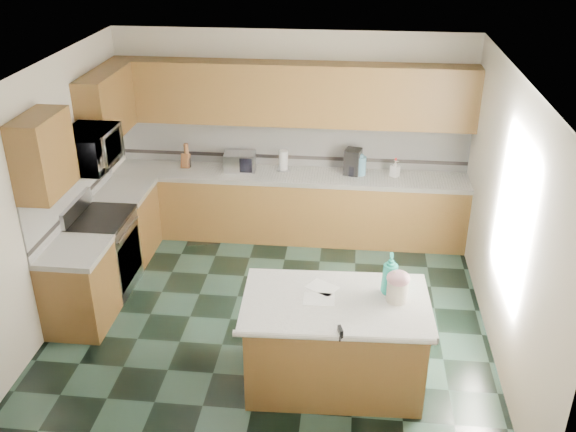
# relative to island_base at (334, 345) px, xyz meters

# --- Properties ---
(floor) EXTENTS (4.60, 4.60, 0.00)m
(floor) POSITION_rel_island_base_xyz_m (-0.71, 0.89, -0.43)
(floor) COLOR black
(floor) RESTS_ON ground
(ceiling) EXTENTS (4.60, 4.60, 0.00)m
(ceiling) POSITION_rel_island_base_xyz_m (-0.71, 0.89, 2.27)
(ceiling) COLOR white
(ceiling) RESTS_ON ground
(wall_back) EXTENTS (4.60, 0.04, 2.70)m
(wall_back) POSITION_rel_island_base_xyz_m (-0.71, 3.21, 0.92)
(wall_back) COLOR silver
(wall_back) RESTS_ON ground
(wall_front) EXTENTS (4.60, 0.04, 2.70)m
(wall_front) POSITION_rel_island_base_xyz_m (-0.71, -1.43, 0.92)
(wall_front) COLOR silver
(wall_front) RESTS_ON ground
(wall_left) EXTENTS (0.04, 4.60, 2.70)m
(wall_left) POSITION_rel_island_base_xyz_m (-3.03, 0.89, 0.92)
(wall_left) COLOR silver
(wall_left) RESTS_ON ground
(wall_right) EXTENTS (0.04, 4.60, 2.70)m
(wall_right) POSITION_rel_island_base_xyz_m (1.61, 0.89, 0.92)
(wall_right) COLOR silver
(wall_right) RESTS_ON ground
(back_base_cab) EXTENTS (4.60, 0.60, 0.86)m
(back_base_cab) POSITION_rel_island_base_xyz_m (-0.71, 2.89, 0.00)
(back_base_cab) COLOR #3C2811
(back_base_cab) RESTS_ON ground
(back_countertop) EXTENTS (4.60, 0.64, 0.06)m
(back_countertop) POSITION_rel_island_base_xyz_m (-0.71, 2.89, 0.46)
(back_countertop) COLOR white
(back_countertop) RESTS_ON back_base_cab
(back_upper_cab) EXTENTS (4.60, 0.33, 0.78)m
(back_upper_cab) POSITION_rel_island_base_xyz_m (-0.71, 3.02, 1.51)
(back_upper_cab) COLOR #3C2811
(back_upper_cab) RESTS_ON wall_back
(back_backsplash) EXTENTS (4.60, 0.02, 0.63)m
(back_backsplash) POSITION_rel_island_base_xyz_m (-0.71, 3.18, 0.81)
(back_backsplash) COLOR silver
(back_backsplash) RESTS_ON back_countertop
(back_accent_band) EXTENTS (4.60, 0.01, 0.05)m
(back_accent_band) POSITION_rel_island_base_xyz_m (-0.71, 3.17, 0.61)
(back_accent_band) COLOR black
(back_accent_band) RESTS_ON back_countertop
(left_base_cab_rear) EXTENTS (0.60, 0.82, 0.86)m
(left_base_cab_rear) POSITION_rel_island_base_xyz_m (-2.71, 2.18, 0.00)
(left_base_cab_rear) COLOR #3C2811
(left_base_cab_rear) RESTS_ON ground
(left_counter_rear) EXTENTS (0.64, 0.82, 0.06)m
(left_counter_rear) POSITION_rel_island_base_xyz_m (-2.71, 2.18, 0.46)
(left_counter_rear) COLOR white
(left_counter_rear) RESTS_ON left_base_cab_rear
(left_base_cab_front) EXTENTS (0.60, 0.72, 0.86)m
(left_base_cab_front) POSITION_rel_island_base_xyz_m (-2.71, 0.65, 0.00)
(left_base_cab_front) COLOR #3C2811
(left_base_cab_front) RESTS_ON ground
(left_counter_front) EXTENTS (0.64, 0.72, 0.06)m
(left_counter_front) POSITION_rel_island_base_xyz_m (-2.71, 0.65, 0.46)
(left_counter_front) COLOR white
(left_counter_front) RESTS_ON left_base_cab_front
(left_backsplash) EXTENTS (0.02, 2.30, 0.63)m
(left_backsplash) POSITION_rel_island_base_xyz_m (-3.00, 1.44, 0.81)
(left_backsplash) COLOR silver
(left_backsplash) RESTS_ON wall_left
(left_accent_band) EXTENTS (0.01, 2.30, 0.05)m
(left_accent_band) POSITION_rel_island_base_xyz_m (-3.00, 1.44, 0.61)
(left_accent_band) COLOR black
(left_accent_band) RESTS_ON wall_left
(left_upper_cab_rear) EXTENTS (0.33, 1.09, 0.78)m
(left_upper_cab_rear) POSITION_rel_island_base_xyz_m (-2.85, 2.31, 1.51)
(left_upper_cab_rear) COLOR #3C2811
(left_upper_cab_rear) RESTS_ON wall_left
(left_upper_cab_front) EXTENTS (0.33, 0.72, 0.78)m
(left_upper_cab_front) POSITION_rel_island_base_xyz_m (-2.85, 0.65, 1.51)
(left_upper_cab_front) COLOR #3C2811
(left_upper_cab_front) RESTS_ON wall_left
(range_body) EXTENTS (0.60, 0.76, 0.88)m
(range_body) POSITION_rel_island_base_xyz_m (-2.71, 1.39, 0.01)
(range_body) COLOR #B7B7BC
(range_body) RESTS_ON ground
(range_oven_door) EXTENTS (0.02, 0.68, 0.55)m
(range_oven_door) POSITION_rel_island_base_xyz_m (-2.42, 1.39, -0.03)
(range_oven_door) COLOR black
(range_oven_door) RESTS_ON range_body
(range_cooktop) EXTENTS (0.62, 0.78, 0.04)m
(range_cooktop) POSITION_rel_island_base_xyz_m (-2.71, 1.39, 0.47)
(range_cooktop) COLOR black
(range_cooktop) RESTS_ON range_body
(range_handle) EXTENTS (0.02, 0.66, 0.02)m
(range_handle) POSITION_rel_island_base_xyz_m (-2.39, 1.39, 0.35)
(range_handle) COLOR #B7B7BC
(range_handle) RESTS_ON range_body
(range_backguard) EXTENTS (0.06, 0.76, 0.18)m
(range_backguard) POSITION_rel_island_base_xyz_m (-2.97, 1.39, 0.59)
(range_backguard) COLOR #B7B7BC
(range_backguard) RESTS_ON range_body
(microwave) EXTENTS (0.50, 0.73, 0.41)m
(microwave) POSITION_rel_island_base_xyz_m (-2.71, 1.39, 1.30)
(microwave) COLOR #B7B7BC
(microwave) RESTS_ON wall_left
(island_base) EXTENTS (1.61, 0.96, 0.86)m
(island_base) POSITION_rel_island_base_xyz_m (0.00, 0.00, 0.00)
(island_base) COLOR #3C2811
(island_base) RESTS_ON ground
(island_top) EXTENTS (1.71, 1.07, 0.06)m
(island_top) POSITION_rel_island_base_xyz_m (0.00, 0.00, 0.46)
(island_top) COLOR white
(island_top) RESTS_ON island_base
(island_bullnose) EXTENTS (1.67, 0.13, 0.06)m
(island_bullnose) POSITION_rel_island_base_xyz_m (0.00, -0.50, 0.46)
(island_bullnose) COLOR white
(island_bullnose) RESTS_ON island_base
(treat_jar) EXTENTS (0.22, 0.22, 0.20)m
(treat_jar) POSITION_rel_island_base_xyz_m (0.53, 0.06, 0.59)
(treat_jar) COLOR silver
(treat_jar) RESTS_ON island_top
(treat_jar_lid) EXTENTS (0.21, 0.21, 0.13)m
(treat_jar_lid) POSITION_rel_island_base_xyz_m (0.53, 0.06, 0.72)
(treat_jar_lid) COLOR #D293A4
(treat_jar_lid) RESTS_ON treat_jar
(treat_jar_knob) EXTENTS (0.07, 0.02, 0.02)m
(treat_jar_knob) POSITION_rel_island_base_xyz_m (0.53, 0.06, 0.76)
(treat_jar_knob) COLOR tan
(treat_jar_knob) RESTS_ON treat_jar_lid
(treat_jar_knob_end_l) EXTENTS (0.04, 0.04, 0.04)m
(treat_jar_knob_end_l) POSITION_rel_island_base_xyz_m (0.50, 0.06, 0.76)
(treat_jar_knob_end_l) COLOR tan
(treat_jar_knob_end_l) RESTS_ON treat_jar_lid
(treat_jar_knob_end_r) EXTENTS (0.04, 0.04, 0.04)m
(treat_jar_knob_end_r) POSITION_rel_island_base_xyz_m (0.57, 0.06, 0.76)
(treat_jar_knob_end_r) COLOR tan
(treat_jar_knob_end_r) RESTS_ON treat_jar_lid
(soap_bottle_island) EXTENTS (0.16, 0.16, 0.40)m
(soap_bottle_island) POSITION_rel_island_base_xyz_m (0.47, 0.18, 0.69)
(soap_bottle_island) COLOR teal
(soap_bottle_island) RESTS_ON island_top
(paper_sheet_a) EXTENTS (0.29, 0.22, 0.00)m
(paper_sheet_a) POSITION_rel_island_base_xyz_m (-0.15, -0.00, 0.49)
(paper_sheet_a) COLOR white
(paper_sheet_a) RESTS_ON island_top
(paper_sheet_b) EXTENTS (0.33, 0.31, 0.00)m
(paper_sheet_b) POSITION_rel_island_base_xyz_m (-0.14, 0.20, 0.49)
(paper_sheet_b) COLOR white
(paper_sheet_b) RESTS_ON island_top
(clamp_body) EXTENTS (0.05, 0.10, 0.09)m
(clamp_body) POSITION_rel_island_base_xyz_m (0.05, -0.48, 0.50)
(clamp_body) COLOR black
(clamp_body) RESTS_ON island_top
(clamp_handle) EXTENTS (0.02, 0.07, 0.02)m
(clamp_handle) POSITION_rel_island_base_xyz_m (0.05, -0.54, 0.48)
(clamp_handle) COLOR black
(clamp_handle) RESTS_ON island_top
(knife_block) EXTENTS (0.12, 0.15, 0.21)m
(knife_block) POSITION_rel_island_base_xyz_m (-2.11, 2.94, 0.59)
(knife_block) COLOR #472814
(knife_block) RESTS_ON back_countertop
(utensil_crock) EXTENTS (0.11, 0.11, 0.13)m
(utensil_crock) POSITION_rel_island_base_xyz_m (-2.10, 2.97, 0.56)
(utensil_crock) COLOR black
(utensil_crock) RESTS_ON back_countertop
(utensil_bundle) EXTENTS (0.06, 0.06, 0.19)m
(utensil_bundle) POSITION_rel_island_base_xyz_m (-2.10, 2.97, 0.72)
(utensil_bundle) COLOR #472814
(utensil_bundle) RESTS_ON utensil_crock
(toaster_oven) EXTENTS (0.42, 0.30, 0.23)m
(toaster_oven) POSITION_rel_island_base_xyz_m (-1.38, 2.94, 0.61)
(toaster_oven) COLOR #B7B7BC
(toaster_oven) RESTS_ON back_countertop
(toaster_oven_door) EXTENTS (0.36, 0.01, 0.19)m
(toaster_oven_door) POSITION_rel_island_base_xyz_m (-1.38, 2.81, 0.61)
(toaster_oven_door) COLOR black
(toaster_oven_door) RESTS_ON toaster_oven
(paper_towel) EXTENTS (0.12, 0.12, 0.27)m
(paper_towel) POSITION_rel_island_base_xyz_m (-0.81, 2.99, 0.63)
(paper_towel) COLOR white
(paper_towel) RESTS_ON back_countertop
(paper_towel_base) EXTENTS (0.18, 0.18, 0.01)m
(paper_towel_base) POSITION_rel_island_base_xyz_m (-0.81, 2.99, 0.50)
(paper_towel_base) COLOR #B7B7BC
(paper_towel_base) RESTS_ON back_countertop
(water_jug) EXTENTS (0.15, 0.15, 0.24)m
(water_jug) POSITION_rel_island_base_xyz_m (0.19, 2.95, 0.61)
(water_jug) COLOR #5890AC
(water_jug) RESTS_ON back_countertop
(water_jug_neck) EXTENTS (0.07, 0.07, 0.03)m
(water_jug_neck) POSITION_rel_island_base_xyz_m (0.19, 2.95, 0.75)
(water_jug_neck) COLOR #5890AC
(water_jug_neck) RESTS_ON water_jug
(coffee_maker) EXTENTS (0.24, 0.25, 0.33)m
(coffee_maker) POSITION_rel_island_base_xyz_m (0.09, 2.97, 0.66)
(coffee_maker) COLOR black
(coffee_maker) RESTS_ON back_countertop
(coffee_carafe) EXTENTS (0.14, 0.14, 0.14)m
(coffee_carafe) POSITION_rel_island_base_xyz_m (0.09, 2.92, 0.56)
(coffee_carafe) COLOR black
(coffee_carafe) RESTS_ON back_countertop
(soap_bottle_back) EXTENTS (0.14, 0.14, 0.22)m
(soap_bottle_back) POSITION_rel_island_base_xyz_m (0.64, 2.94, 0.60)
(soap_bottle_back) COLOR white
(soap_bottle_back) RESTS_ON back_countertop
(soap_back_cap) EXTENTS (0.02, 0.02, 0.03)m
(soap_back_cap) POSITION_rel_island_base_xyz_m (0.64, 2.94, 0.72)
(soap_back_cap) COLOR red
(soap_back_cap) RESTS_ON soap_bottle_back
(window_light_proxy) EXTENTS (0.02, 1.40, 1.10)m
(window_light_proxy) POSITION_rel_island_base_xyz_m (1.58, 0.69, 1.07)
(window_light_proxy) COLOR white
(window_light_proxy) RESTS_ON wall_right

